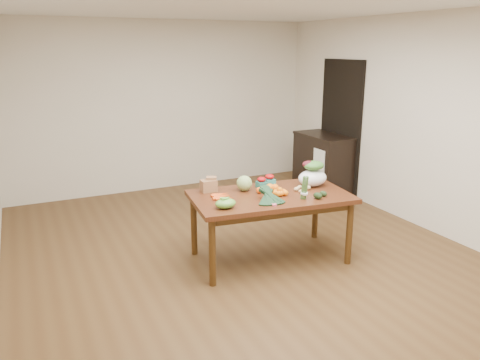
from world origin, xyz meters
name	(u,v)px	position (x,y,z in m)	size (l,w,h in m)	color
floor	(244,256)	(0.00, 0.00, 0.00)	(6.00, 6.00, 0.00)	#53381C
ceiling	(244,2)	(0.00, 0.00, 2.70)	(5.00, 6.00, 0.02)	white
room_walls	(244,138)	(0.00, 0.00, 1.35)	(5.02, 6.02, 2.70)	silver
dining_table	(270,227)	(0.23, -0.18, 0.38)	(1.69, 0.94, 0.75)	#502312
doorway_dark	(340,127)	(2.48, 1.60, 1.05)	(0.02, 1.00, 2.10)	black
cabinet	(322,163)	(2.22, 1.67, 0.47)	(0.52, 1.02, 0.94)	black
dish_towel	(319,164)	(1.96, 1.40, 0.55)	(0.02, 0.28, 0.45)	white
paper_bag	(209,185)	(-0.33, 0.20, 0.83)	(0.22, 0.19, 0.16)	#9D6B46
cabbage	(244,183)	(0.03, 0.06, 0.84)	(0.17, 0.17, 0.17)	#99B568
strawberry_basket_a	(262,183)	(0.27, 0.09, 0.80)	(0.10, 0.10, 0.09)	#B60C11
strawberry_basket_b	(269,181)	(0.39, 0.14, 0.80)	(0.11, 0.11, 0.10)	red
orange_a	(259,190)	(0.14, -0.10, 0.78)	(0.07, 0.07, 0.07)	#FF5C0F
orange_b	(270,187)	(0.28, -0.08, 0.79)	(0.09, 0.09, 0.09)	orange
orange_c	(275,188)	(0.33, -0.11, 0.79)	(0.08, 0.08, 0.08)	#FF5D0F
mandarin_cluster	(280,191)	(0.30, -0.26, 0.80)	(0.18, 0.18, 0.10)	#E9500E
carrots	(222,196)	(-0.29, -0.06, 0.76)	(0.22, 0.22, 0.03)	#FF6115
snap_pea_bag	(226,203)	(-0.39, -0.38, 0.80)	(0.21, 0.16, 0.10)	#63B23C
kale_bunch	(271,195)	(0.09, -0.43, 0.83)	(0.32, 0.40, 0.16)	black
asparagus_bundle	(305,188)	(0.47, -0.48, 0.88)	(0.08, 0.08, 0.25)	#45823B
potato_a	(296,189)	(0.54, -0.20, 0.77)	(0.05, 0.05, 0.04)	#D8B37C
potato_b	(300,191)	(0.55, -0.28, 0.77)	(0.05, 0.04, 0.04)	#DEBE80
potato_c	(300,187)	(0.63, -0.14, 0.77)	(0.05, 0.04, 0.04)	tan
potato_d	(298,188)	(0.59, -0.16, 0.77)	(0.05, 0.04, 0.04)	#DCC17F
potato_e	(308,188)	(0.69, -0.22, 0.77)	(0.06, 0.05, 0.05)	tan
avocado_a	(318,196)	(0.60, -0.53, 0.79)	(0.07, 0.10, 0.07)	black
avocado_b	(323,194)	(0.70, -0.49, 0.78)	(0.06, 0.09, 0.06)	black
salad_bag	(313,175)	(0.81, -0.11, 0.88)	(0.34, 0.26, 0.26)	white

